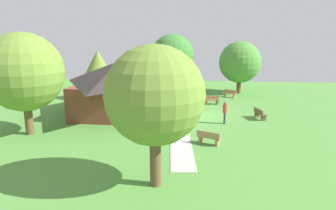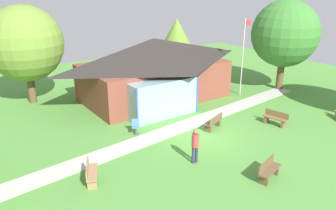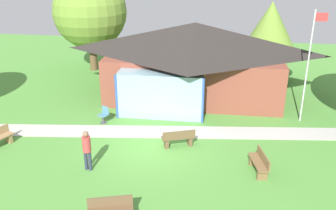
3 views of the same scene
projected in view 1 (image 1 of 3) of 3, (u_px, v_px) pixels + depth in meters
name	position (u px, v px, depth m)	size (l,w,h in m)	color
ground_plane	(196.00, 116.00, 24.83)	(44.00, 44.00, 0.00)	#54933D
pavilion	(121.00, 85.00, 26.37)	(11.02, 7.48, 4.42)	brown
footpath	(178.00, 115.00, 25.01)	(22.36, 1.30, 0.03)	#BCB7B2
flagpole	(162.00, 69.00, 31.59)	(0.64, 0.08, 5.74)	silver
bench_mid_right	(212.00, 100.00, 29.09)	(0.76, 1.56, 0.84)	brown
bench_lawn_far_right	(230.00, 94.00, 32.67)	(1.12, 1.52, 0.84)	#9E7A51
bench_rear_near_path	(194.00, 108.00, 25.91)	(1.56, 0.92, 0.84)	brown
bench_front_center	(260.00, 114.00, 23.70)	(1.56, 0.84, 0.84)	brown
bench_mid_left	(209.00, 138.00, 17.89)	(1.02, 1.55, 0.84)	#9E7A51
patio_chair_west	(165.00, 119.00, 22.17)	(0.60, 0.60, 0.86)	teal
visitor_strolling_lawn	(225.00, 111.00, 22.18)	(0.34, 0.34, 1.74)	#2D3347
tree_behind_pavilion_right	(98.00, 67.00, 31.15)	(3.96, 3.96, 5.25)	brown
tree_behind_pavilion_left	(24.00, 72.00, 19.04)	(5.15, 5.15, 6.81)	brown
tree_east_hedge	(172.00, 56.00, 34.76)	(5.12, 5.12, 6.99)	brown
tree_far_east	(240.00, 62.00, 34.55)	(4.90, 4.90, 6.17)	brown
tree_west_hedge	(155.00, 96.00, 12.08)	(4.22, 4.22, 6.14)	brown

